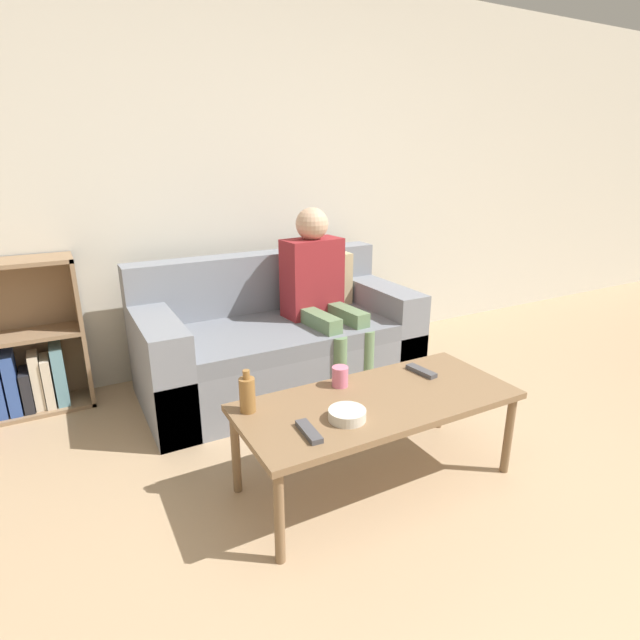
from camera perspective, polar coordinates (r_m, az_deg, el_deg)
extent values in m
cube|color=beige|center=(3.60, -7.78, 15.61)|extent=(12.00, 0.06, 2.60)
cube|color=gray|center=(3.27, -4.57, -4.85)|extent=(1.73, 0.85, 0.36)
cube|color=slate|center=(3.11, -3.99, -1.58)|extent=(1.29, 0.67, 0.10)
cube|color=gray|center=(3.42, -7.08, 4.41)|extent=(1.73, 0.18, 0.38)
cube|color=gray|center=(3.02, -17.88, -5.07)|extent=(0.22, 0.85, 0.62)
cube|color=gray|center=(3.57, 6.52, -0.63)|extent=(0.22, 0.85, 0.62)
cube|color=tan|center=(3.47, 0.73, 4.57)|extent=(0.36, 0.12, 0.36)
cube|color=#8E7051|center=(3.34, -25.58, -1.05)|extent=(0.02, 0.28, 0.92)
cube|color=#8E7051|center=(3.47, -30.99, -1.22)|extent=(0.67, 0.02, 0.92)
cube|color=#8E7051|center=(3.51, -29.83, -8.73)|extent=(0.67, 0.28, 0.02)
cube|color=#8E7051|center=(3.34, -31.08, -1.58)|extent=(0.62, 0.28, 0.02)
cube|color=#8E7051|center=(3.24, -32.33, 5.55)|extent=(0.67, 0.28, 0.02)
cube|color=#33519E|center=(3.43, -31.77, -6.09)|extent=(0.06, 0.20, 0.37)
cube|color=#232328|center=(3.44, -30.48, -6.87)|extent=(0.05, 0.19, 0.24)
cube|color=beige|center=(3.42, -29.65, -6.01)|extent=(0.05, 0.15, 0.34)
cube|color=beige|center=(3.43, -28.67, -6.13)|extent=(0.05, 0.19, 0.30)
cube|color=#6699A8|center=(3.41, -27.63, -5.48)|extent=(0.07, 0.18, 0.37)
cylinder|color=brown|center=(1.98, -4.68, -21.55)|extent=(0.04, 0.04, 0.40)
cylinder|color=brown|center=(2.59, 20.72, -12.17)|extent=(0.04, 0.04, 0.40)
cylinder|color=brown|center=(2.34, -9.60, -14.69)|extent=(0.04, 0.04, 0.40)
cylinder|color=brown|center=(2.88, 13.59, -8.26)|extent=(0.04, 0.04, 0.40)
cube|color=brown|center=(2.28, 6.64, -9.22)|extent=(1.27, 0.56, 0.03)
cylinder|color=#66845B|center=(2.99, 2.21, -6.07)|extent=(0.10, 0.10, 0.46)
cylinder|color=#66845B|center=(3.11, 5.32, -5.16)|extent=(0.10, 0.10, 0.46)
cube|color=#66845B|center=(3.06, -0.18, 0.02)|extent=(0.13, 0.38, 0.09)
cube|color=#66845B|center=(3.18, 2.94, 0.68)|extent=(0.13, 0.38, 0.09)
cube|color=maroon|center=(3.24, -0.90, 4.87)|extent=(0.40, 0.24, 0.50)
sphere|color=#D1A889|center=(3.18, -0.93, 10.91)|extent=(0.21, 0.21, 0.21)
cylinder|color=pink|center=(2.35, 2.31, -6.47)|extent=(0.08, 0.08, 0.10)
cube|color=#47474C|center=(1.99, -1.27, -12.62)|extent=(0.06, 0.17, 0.02)
cube|color=#47474C|center=(2.54, 11.49, -5.73)|extent=(0.07, 0.17, 0.02)
cylinder|color=beige|center=(2.08, 3.12, -10.75)|extent=(0.16, 0.16, 0.05)
cylinder|color=olive|center=(2.14, -8.31, -8.48)|extent=(0.07, 0.07, 0.15)
cylinder|color=olive|center=(2.10, -8.42, -6.18)|extent=(0.03, 0.03, 0.04)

